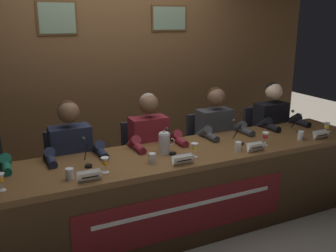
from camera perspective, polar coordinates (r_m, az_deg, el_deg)
The scene contains 29 objects.
ground_plane at distance 3.62m, azimuth 0.00°, elevation -15.41°, with size 12.00×12.00×0.00m, color gray.
wall_back_panelled at distance 4.42m, azimuth -7.77°, elevation 8.20°, with size 5.27×0.14×2.60m.
conference_table at distance 3.29m, azimuth 0.86°, elevation -8.56°, with size 4.07×0.76×0.75m.
juice_glass_far_left at distance 2.82m, azimuth -24.14°, elevation -7.35°, with size 0.06×0.06×0.12m.
chair_left at distance 3.70m, azimuth -14.55°, elevation -7.81°, with size 0.44×0.45×0.89m.
panelist_left at distance 3.42m, azimuth -14.21°, elevation -4.82°, with size 0.51×0.48×1.21m.
nameplate_left at distance 2.79m, azimuth -11.83°, elevation -7.47°, with size 0.17×0.06×0.08m.
juice_glass_left at distance 2.91m, azimuth -9.54°, elevation -5.44°, with size 0.06×0.06×0.12m.
water_cup_left at distance 2.86m, azimuth -14.71°, elevation -7.13°, with size 0.06×0.06×0.08m.
microphone_left at distance 3.08m, azimuth -12.24°, elevation -4.58°, with size 0.06×0.17×0.22m.
chair_center at distance 3.89m, azimuth -3.56°, elevation -6.11°, with size 0.44×0.45×0.89m.
panelist_center at distance 3.62m, azimuth -2.46°, elevation -3.14°, with size 0.51×0.48×1.21m.
nameplate_center at distance 3.04m, azimuth 2.28°, elevation -5.15°, with size 0.18×0.06×0.08m.
juice_glass_center at distance 3.19m, azimuth 4.06°, elevation -3.27°, with size 0.06×0.06×0.12m.
water_cup_center at distance 3.07m, azimuth -2.42°, elevation -4.99°, with size 0.06×0.06×0.08m.
microphone_center at distance 3.28m, azimuth 0.44°, elevation -2.94°, with size 0.06×0.17×0.22m.
chair_right at distance 4.21m, azimuth 6.03°, elevation -4.44°, with size 0.44×0.45×0.89m.
panelist_right at distance 3.96m, azimuth 7.63°, elevation -1.58°, with size 0.51×0.48×1.21m.
nameplate_right at distance 3.43m, azimuth 13.21°, elevation -3.11°, with size 0.17×0.06×0.08m.
juice_glass_right at distance 3.60m, azimuth 14.57°, elevation -1.53°, with size 0.06×0.06×0.12m.
water_cup_right at distance 3.40m, azimuth 10.60°, elevation -3.14°, with size 0.06×0.06×0.08m.
microphone_right at distance 3.60m, azimuth 10.62°, elevation -1.46°, with size 0.06×0.17×0.22m.
chair_far_right at distance 4.63m, azimuth 14.04°, elevation -2.93°, with size 0.44×0.45×0.89m.
panelist_far_right at distance 4.41m, azimuth 15.90°, elevation -0.27°, with size 0.51×0.48×1.21m.
nameplate_far_right at distance 3.98m, azimuth 22.23°, elevation -1.23°, with size 0.18×0.06×0.08m.
juice_glass_far_right at distance 4.14m, azimuth 22.96°, elevation -0.03°, with size 0.06×0.06×0.12m.
water_cup_far_right at distance 3.88m, azimuth 19.49°, elevation -1.41°, with size 0.06×0.06×0.08m.
microphone_far_right at distance 4.14m, azimuth 19.07°, elevation 0.19°, with size 0.06×0.17×0.22m.
water_pitcher_central at distance 3.26m, azimuth -0.54°, elevation -2.64°, with size 0.15×0.10×0.21m.
Camera 1 is at (-1.33, -2.80, 1.88)m, focal length 40.13 mm.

